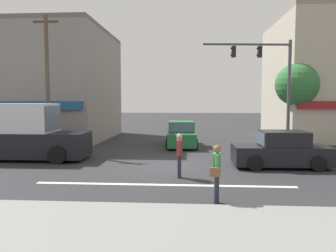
% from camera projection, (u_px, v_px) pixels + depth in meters
% --- Properties ---
extents(ground_plane, '(120.00, 120.00, 0.00)m').
position_uv_depth(ground_plane, '(170.00, 165.00, 14.75)').
color(ground_plane, '#2B2B2D').
extents(lane_marking_stripe, '(9.00, 0.24, 0.01)m').
position_uv_depth(lane_marking_stripe, '(164.00, 185.00, 11.27)').
color(lane_marking_stripe, silver).
rests_on(lane_marking_stripe, ground).
extents(sidewalk_curb, '(40.00, 5.00, 0.16)m').
position_uv_depth(sidewalk_curb, '(144.00, 248.00, 6.29)').
color(sidewalk_curb, gray).
rests_on(sidewalk_curb, ground).
extents(building_left_block, '(10.85, 9.90, 8.03)m').
position_uv_depth(building_left_block, '(36.00, 85.00, 24.53)').
color(building_left_block, gray).
rests_on(building_left_block, ground).
extents(street_tree, '(2.80, 2.80, 5.34)m').
position_uv_depth(street_tree, '(297.00, 85.00, 21.40)').
color(street_tree, '#4C3823').
rests_on(street_tree, ground).
extents(utility_pole_near_left, '(1.40, 0.22, 7.60)m').
position_uv_depth(utility_pole_near_left, '(47.00, 81.00, 18.15)').
color(utility_pole_near_left, brown).
rests_on(utility_pole_near_left, ground).
extents(traffic_light_mast, '(4.87, 0.63, 6.20)m').
position_uv_depth(traffic_light_mast, '(272.00, 77.00, 18.03)').
color(traffic_light_mast, '#47474C').
rests_on(traffic_light_mast, ground).
extents(sedan_waiting_far, '(2.04, 4.18, 1.58)m').
position_uv_depth(sedan_waiting_far, '(181.00, 135.00, 20.62)').
color(sedan_waiting_far, '#1E6033').
rests_on(sedan_waiting_far, ground).
extents(sedan_crossing_rightbound, '(4.13, 1.94, 1.58)m').
position_uv_depth(sedan_crossing_rightbound, '(281.00, 151.00, 14.20)').
color(sedan_crossing_rightbound, black).
rests_on(sedan_crossing_rightbound, ground).
extents(box_truck_crossing_leftbound, '(5.61, 2.27, 2.75)m').
position_uv_depth(box_truck_crossing_leftbound, '(26.00, 134.00, 15.99)').
color(box_truck_crossing_leftbound, black).
rests_on(box_truck_crossing_leftbound, ground).
extents(pedestrian_foreground_with_bag, '(0.34, 0.67, 1.67)m').
position_uv_depth(pedestrian_foreground_with_bag, '(217.00, 171.00, 9.13)').
color(pedestrian_foreground_with_bag, '#232838').
rests_on(pedestrian_foreground_with_bag, ground).
extents(pedestrian_mid_crossing, '(0.22, 0.57, 1.67)m').
position_uv_depth(pedestrian_mid_crossing, '(179.00, 153.00, 12.25)').
color(pedestrian_mid_crossing, '#232838').
rests_on(pedestrian_mid_crossing, ground).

